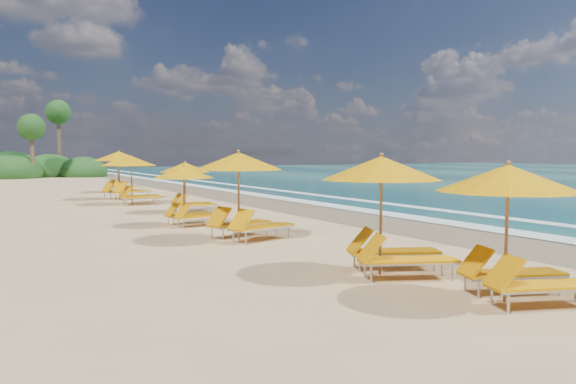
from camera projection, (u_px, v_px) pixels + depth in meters
ground at (288, 227)px, 18.97m from camera, size 160.00×160.00×0.00m
wet_sand at (380, 220)px, 20.96m from camera, size 4.00×160.00×0.01m
surf_foam at (432, 215)px, 22.30m from camera, size 4.00×160.00×0.01m
station_2 at (517, 223)px, 9.43m from camera, size 3.10×3.05×2.41m
station_3 at (390, 207)px, 11.50m from camera, size 3.32×3.30×2.54m
station_4 at (244, 189)px, 16.13m from camera, size 3.25×3.15×2.62m
station_5 at (188, 191)px, 19.30m from camera, size 2.45×2.31×2.13m
station_6 at (189, 184)px, 23.58m from camera, size 2.43×2.26×2.18m
station_7 at (136, 177)px, 27.20m from camera, size 2.72×2.54×2.43m
station_8 at (122, 172)px, 30.27m from camera, size 3.49×3.45×2.68m
station_9 at (120, 173)px, 35.63m from camera, size 2.72×2.65×2.18m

